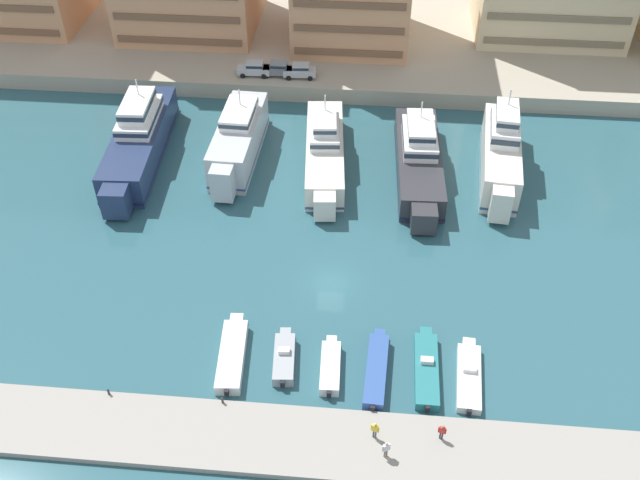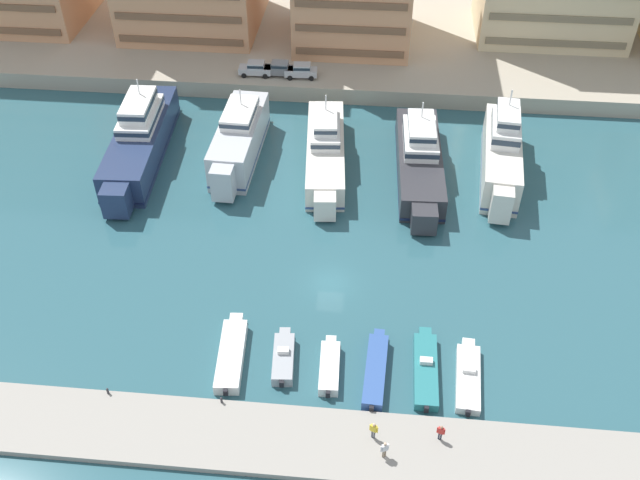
{
  "view_description": "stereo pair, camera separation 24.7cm",
  "coord_description": "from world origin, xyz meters",
  "px_view_note": "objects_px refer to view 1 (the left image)",
  "views": [
    {
      "loc": [
        3.19,
        -46.47,
        46.64
      ],
      "look_at": [
        -1.25,
        3.06,
        2.5
      ],
      "focal_mm": 40.0,
      "sensor_mm": 36.0,
      "label": 1
    },
    {
      "loc": [
        3.44,
        -46.44,
        46.64
      ],
      "look_at": [
        -1.25,
        3.06,
        2.5
      ],
      "focal_mm": 40.0,
      "sensor_mm": 36.0,
      "label": 2
    }
  ],
  "objects_px": {
    "yacht_ivory_mid_left": "(325,149)",
    "motorboat_white_center_right": "(469,376)",
    "yacht_silver_left": "(238,140)",
    "yacht_charcoal_center_left": "(419,158)",
    "yacht_ivory_center": "(501,152)",
    "motorboat_white_mid_left": "(330,367)",
    "yacht_navy_far_left": "(139,139)",
    "motorboat_white_far_left": "(232,354)",
    "motorboat_teal_center": "(426,369)",
    "car_silver_far_left": "(254,68)",
    "pedestrian_near_edge": "(442,431)",
    "pedestrian_mid_deck": "(386,448)",
    "car_silver_mid_left": "(300,70)",
    "car_grey_left": "(278,68)",
    "motorboat_blue_center_left": "(376,370)",
    "motorboat_grey_left": "(284,358)",
    "pedestrian_far_side": "(375,429)"
  },
  "relations": [
    {
      "from": "yacht_ivory_center",
      "to": "pedestrian_mid_deck",
      "type": "height_order",
      "value": "yacht_ivory_center"
    },
    {
      "from": "yacht_silver_left",
      "to": "motorboat_grey_left",
      "type": "xyz_separation_m",
      "value": [
        8.76,
        -28.6,
        -1.87
      ]
    },
    {
      "from": "yacht_silver_left",
      "to": "car_silver_far_left",
      "type": "xyz_separation_m",
      "value": [
        -0.58,
        15.27,
        0.69
      ]
    },
    {
      "from": "yacht_navy_far_left",
      "to": "car_silver_mid_left",
      "type": "xyz_separation_m",
      "value": [
        16.31,
        16.11,
        0.71
      ]
    },
    {
      "from": "motorboat_white_far_left",
      "to": "motorboat_grey_left",
      "type": "xyz_separation_m",
      "value": [
        4.33,
        0.04,
        0.01
      ]
    },
    {
      "from": "motorboat_blue_center_left",
      "to": "car_grey_left",
      "type": "xyz_separation_m",
      "value": [
        -13.93,
        44.68,
        2.57
      ]
    },
    {
      "from": "yacht_ivory_mid_left",
      "to": "motorboat_white_mid_left",
      "type": "xyz_separation_m",
      "value": [
        2.9,
        -28.76,
        -1.55
      ]
    },
    {
      "from": "motorboat_grey_left",
      "to": "yacht_charcoal_center_left",
      "type": "bearing_deg",
      "value": 67.67
    },
    {
      "from": "motorboat_blue_center_left",
      "to": "motorboat_teal_center",
      "type": "relative_size",
      "value": 0.97
    },
    {
      "from": "motorboat_white_mid_left",
      "to": "yacht_ivory_mid_left",
      "type": "bearing_deg",
      "value": 95.75
    },
    {
      "from": "yacht_silver_left",
      "to": "motorboat_white_center_right",
      "type": "distance_m",
      "value": 37.6
    },
    {
      "from": "yacht_ivory_mid_left",
      "to": "motorboat_white_far_left",
      "type": "bearing_deg",
      "value": -100.62
    },
    {
      "from": "motorboat_teal_center",
      "to": "motorboat_white_center_right",
      "type": "xyz_separation_m",
      "value": [
        3.4,
        -0.41,
        -0.05
      ]
    },
    {
      "from": "motorboat_white_far_left",
      "to": "motorboat_grey_left",
      "type": "height_order",
      "value": "motorboat_grey_left"
    },
    {
      "from": "yacht_navy_far_left",
      "to": "yacht_ivory_mid_left",
      "type": "bearing_deg",
      "value": 1.21
    },
    {
      "from": "yacht_silver_left",
      "to": "car_grey_left",
      "type": "distance_m",
      "value": 15.7
    },
    {
      "from": "yacht_charcoal_center_left",
      "to": "motorboat_grey_left",
      "type": "bearing_deg",
      "value": -112.33
    },
    {
      "from": "yacht_silver_left",
      "to": "yacht_charcoal_center_left",
      "type": "relative_size",
      "value": 0.84
    },
    {
      "from": "yacht_ivory_mid_left",
      "to": "motorboat_white_center_right",
      "type": "bearing_deg",
      "value": -63.82
    },
    {
      "from": "yacht_ivory_mid_left",
      "to": "yacht_charcoal_center_left",
      "type": "height_order",
      "value": "yacht_charcoal_center_left"
    },
    {
      "from": "car_silver_mid_left",
      "to": "motorboat_blue_center_left",
      "type": "bearing_deg",
      "value": -75.99
    },
    {
      "from": "motorboat_white_far_left",
      "to": "pedestrian_mid_deck",
      "type": "relative_size",
      "value": 4.85
    },
    {
      "from": "yacht_silver_left",
      "to": "yacht_charcoal_center_left",
      "type": "distance_m",
      "value": 20.09
    },
    {
      "from": "yacht_ivory_center",
      "to": "yacht_navy_far_left",
      "type": "bearing_deg",
      "value": -179.35
    },
    {
      "from": "yacht_navy_far_left",
      "to": "motorboat_white_center_right",
      "type": "xyz_separation_m",
      "value": [
        34.85,
        -28.19,
        -1.99
      ]
    },
    {
      "from": "yacht_ivory_center",
      "to": "motorboat_white_mid_left",
      "type": "relative_size",
      "value": 3.01
    },
    {
      "from": "yacht_charcoal_center_left",
      "to": "motorboat_teal_center",
      "type": "xyz_separation_m",
      "value": [
        0.35,
        -27.5,
        -1.59
      ]
    },
    {
      "from": "yacht_ivory_center",
      "to": "pedestrian_far_side",
      "type": "height_order",
      "value": "yacht_ivory_center"
    },
    {
      "from": "pedestrian_far_side",
      "to": "motorboat_blue_center_left",
      "type": "bearing_deg",
      "value": 90.32
    },
    {
      "from": "motorboat_white_far_left",
      "to": "pedestrian_far_side",
      "type": "xyz_separation_m",
      "value": [
        11.96,
        -6.82,
        1.06
      ]
    },
    {
      "from": "yacht_silver_left",
      "to": "motorboat_white_mid_left",
      "type": "xyz_separation_m",
      "value": [
        12.62,
        -29.16,
        -1.92
      ]
    },
    {
      "from": "motorboat_white_far_left",
      "to": "pedestrian_near_edge",
      "type": "bearing_deg",
      "value": -21.06
    },
    {
      "from": "motorboat_grey_left",
      "to": "motorboat_white_mid_left",
      "type": "height_order",
      "value": "motorboat_grey_left"
    },
    {
      "from": "yacht_ivory_center",
      "to": "motorboat_white_center_right",
      "type": "relative_size",
      "value": 2.37
    },
    {
      "from": "motorboat_blue_center_left",
      "to": "pedestrian_mid_deck",
      "type": "xyz_separation_m",
      "value": [
        0.89,
        -7.8,
        1.05
      ]
    },
    {
      "from": "yacht_ivory_mid_left",
      "to": "car_grey_left",
      "type": "bearing_deg",
      "value": 114.66
    },
    {
      "from": "motorboat_grey_left",
      "to": "car_silver_mid_left",
      "type": "relative_size",
      "value": 1.41
    },
    {
      "from": "yacht_ivory_mid_left",
      "to": "motorboat_white_center_right",
      "type": "xyz_separation_m",
      "value": [
        14.08,
        -28.64,
        -1.64
      ]
    },
    {
      "from": "yacht_silver_left",
      "to": "motorboat_white_center_right",
      "type": "bearing_deg",
      "value": -50.65
    },
    {
      "from": "motorboat_white_center_right",
      "to": "pedestrian_near_edge",
      "type": "distance_m",
      "value": 6.69
    },
    {
      "from": "motorboat_teal_center",
      "to": "car_silver_far_left",
      "type": "relative_size",
      "value": 2.02
    },
    {
      "from": "motorboat_grey_left",
      "to": "motorboat_blue_center_left",
      "type": "relative_size",
      "value": 0.72
    },
    {
      "from": "yacht_charcoal_center_left",
      "to": "motorboat_white_mid_left",
      "type": "distance_m",
      "value": 29.05
    },
    {
      "from": "yacht_ivory_center",
      "to": "car_silver_mid_left",
      "type": "xyz_separation_m",
      "value": [
        -23.55,
        15.66,
        0.32
      ]
    },
    {
      "from": "motorboat_white_mid_left",
      "to": "pedestrian_near_edge",
      "type": "bearing_deg",
      "value": -34.54
    },
    {
      "from": "motorboat_grey_left",
      "to": "pedestrian_mid_deck",
      "type": "bearing_deg",
      "value": -44.68
    },
    {
      "from": "yacht_charcoal_center_left",
      "to": "car_silver_mid_left",
      "type": "xyz_separation_m",
      "value": [
        -14.78,
        16.38,
        1.05
      ]
    },
    {
      "from": "motorboat_white_center_right",
      "to": "yacht_silver_left",
      "type": "bearing_deg",
      "value": 129.35
    },
    {
      "from": "motorboat_blue_center_left",
      "to": "motorboat_teal_center",
      "type": "xyz_separation_m",
      "value": [
        4.05,
        0.56,
        -0.08
      ]
    },
    {
      "from": "yacht_ivory_center",
      "to": "yacht_ivory_mid_left",
      "type": "bearing_deg",
      "value": -179.97
    }
  ]
}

